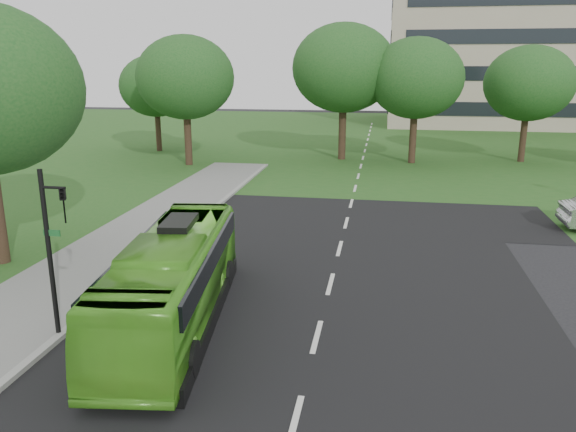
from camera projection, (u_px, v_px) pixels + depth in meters
The scene contains 10 objects.
ground at pixel (324, 308), 17.77m from camera, with size 160.00×160.00×0.00m, color black.
street_surfaces at pixel (353, 174), 39.47m from camera, with size 120.00×120.00×0.15m.
office_building at pixel (554, 23), 69.90m from camera, with size 40.10×20.10×25.00m.
tree_park_a at pixel (185, 78), 41.47m from camera, with size 7.24×7.24×9.62m.
tree_park_b at pixel (344, 68), 43.87m from camera, with size 8.13×8.13×10.66m.
tree_park_c at pixel (416, 78), 42.31m from camera, with size 7.16×7.16×9.51m.
tree_park_d at pixel (529, 83), 42.98m from camera, with size 6.77×6.77×8.95m.
tree_park_f at pixel (156, 86), 48.68m from camera, with size 6.24×6.24×8.33m.
bus at pixel (174, 280), 16.43m from camera, with size 2.28×9.76×2.72m, color #5ABB2A.
traffic_light at pixel (53, 242), 15.11m from camera, with size 0.78×0.23×4.82m.
Camera 1 is at (1.62, -16.35, 7.44)m, focal length 35.00 mm.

